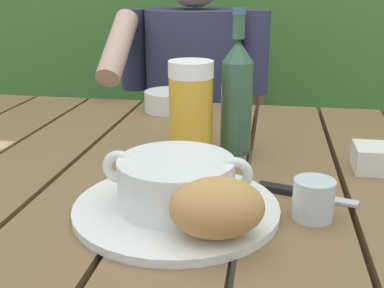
{
  "coord_description": "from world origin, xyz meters",
  "views": [
    {
      "loc": [
        0.11,
        -0.79,
        1.08
      ],
      "look_at": [
        -0.01,
        -0.08,
        0.83
      ],
      "focal_mm": 44.66,
      "sensor_mm": 36.0,
      "label": 1
    }
  ],
  "objects_px": {
    "serving_plate": "(176,208)",
    "beer_glass": "(191,110)",
    "bread_roll": "(217,208)",
    "table_knife": "(296,193)",
    "soup_bowl": "(176,181)",
    "chair_near_diner": "(201,154)",
    "person_eating": "(191,100)",
    "butter_tub": "(384,159)",
    "beer_bottle": "(237,95)",
    "diner_bowl": "(171,101)",
    "water_glass_small": "(313,199)"
  },
  "relations": [
    {
      "from": "table_knife",
      "to": "bread_roll",
      "type": "bearing_deg",
      "value": -122.57
    },
    {
      "from": "beer_glass",
      "to": "chair_near_diner",
      "type": "bearing_deg",
      "value": 97.25
    },
    {
      "from": "table_knife",
      "to": "beer_bottle",
      "type": "bearing_deg",
      "value": 120.81
    },
    {
      "from": "chair_near_diner",
      "to": "beer_bottle",
      "type": "xyz_separation_m",
      "value": [
        0.19,
        -0.83,
        0.42
      ]
    },
    {
      "from": "beer_bottle",
      "to": "water_glass_small",
      "type": "height_order",
      "value": "beer_bottle"
    },
    {
      "from": "serving_plate",
      "to": "diner_bowl",
      "type": "bearing_deg",
      "value": 102.82
    },
    {
      "from": "diner_bowl",
      "to": "soup_bowl",
      "type": "bearing_deg",
      "value": -77.18
    },
    {
      "from": "chair_near_diner",
      "to": "diner_bowl",
      "type": "height_order",
      "value": "chair_near_diner"
    },
    {
      "from": "beer_bottle",
      "to": "chair_near_diner",
      "type": "bearing_deg",
      "value": 103.02
    },
    {
      "from": "beer_glass",
      "to": "soup_bowl",
      "type": "bearing_deg",
      "value": -85.52
    },
    {
      "from": "serving_plate",
      "to": "beer_glass",
      "type": "relative_size",
      "value": 1.63
    },
    {
      "from": "beer_bottle",
      "to": "butter_tub",
      "type": "height_order",
      "value": "beer_bottle"
    },
    {
      "from": "butter_tub",
      "to": "beer_bottle",
      "type": "bearing_deg",
      "value": 168.15
    },
    {
      "from": "person_eating",
      "to": "water_glass_small",
      "type": "height_order",
      "value": "person_eating"
    },
    {
      "from": "chair_near_diner",
      "to": "bread_roll",
      "type": "xyz_separation_m",
      "value": [
        0.2,
        -1.18,
        0.36
      ]
    },
    {
      "from": "person_eating",
      "to": "bread_roll",
      "type": "xyz_separation_m",
      "value": [
        0.2,
        -0.98,
        0.1
      ]
    },
    {
      "from": "butter_tub",
      "to": "table_knife",
      "type": "height_order",
      "value": "butter_tub"
    },
    {
      "from": "beer_bottle",
      "to": "diner_bowl",
      "type": "height_order",
      "value": "beer_bottle"
    },
    {
      "from": "chair_near_diner",
      "to": "water_glass_small",
      "type": "distance_m",
      "value": 1.18
    },
    {
      "from": "person_eating",
      "to": "beer_bottle",
      "type": "xyz_separation_m",
      "value": [
        0.19,
        -0.63,
        0.17
      ]
    },
    {
      "from": "soup_bowl",
      "to": "butter_tub",
      "type": "xyz_separation_m",
      "value": [
        0.33,
        0.22,
        -0.03
      ]
    },
    {
      "from": "soup_bowl",
      "to": "butter_tub",
      "type": "height_order",
      "value": "soup_bowl"
    },
    {
      "from": "serving_plate",
      "to": "bread_roll",
      "type": "relative_size",
      "value": 2.15
    },
    {
      "from": "diner_bowl",
      "to": "table_knife",
      "type": "bearing_deg",
      "value": -57.76
    },
    {
      "from": "chair_near_diner",
      "to": "serving_plate",
      "type": "xyz_separation_m",
      "value": [
        0.13,
        -1.1,
        0.32
      ]
    },
    {
      "from": "chair_near_diner",
      "to": "soup_bowl",
      "type": "bearing_deg",
      "value": -83.33
    },
    {
      "from": "bread_roll",
      "to": "beer_glass",
      "type": "distance_m",
      "value": 0.32
    },
    {
      "from": "butter_tub",
      "to": "diner_bowl",
      "type": "relative_size",
      "value": 0.75
    },
    {
      "from": "butter_tub",
      "to": "water_glass_small",
      "type": "bearing_deg",
      "value": -123.58
    },
    {
      "from": "serving_plate",
      "to": "bread_roll",
      "type": "distance_m",
      "value": 0.11
    },
    {
      "from": "diner_bowl",
      "to": "person_eating",
      "type": "bearing_deg",
      "value": 90.5
    },
    {
      "from": "beer_glass",
      "to": "diner_bowl",
      "type": "xyz_separation_m",
      "value": [
        -0.11,
        0.33,
        -0.07
      ]
    },
    {
      "from": "bread_roll",
      "to": "beer_bottle",
      "type": "xyz_separation_m",
      "value": [
        -0.0,
        0.35,
        0.06
      ]
    },
    {
      "from": "beer_bottle",
      "to": "butter_tub",
      "type": "relative_size",
      "value": 2.69
    },
    {
      "from": "diner_bowl",
      "to": "beer_glass",
      "type": "bearing_deg",
      "value": -71.74
    },
    {
      "from": "chair_near_diner",
      "to": "beer_glass",
      "type": "xyz_separation_m",
      "value": [
        0.11,
        -0.87,
        0.4
      ]
    },
    {
      "from": "beer_glass",
      "to": "table_knife",
      "type": "xyz_separation_m",
      "value": [
        0.19,
        -0.14,
        -0.09
      ]
    },
    {
      "from": "serving_plate",
      "to": "table_knife",
      "type": "bearing_deg",
      "value": 26.55
    },
    {
      "from": "diner_bowl",
      "to": "beer_bottle",
      "type": "bearing_deg",
      "value": -56.88
    },
    {
      "from": "serving_plate",
      "to": "chair_near_diner",
      "type": "bearing_deg",
      "value": 96.67
    },
    {
      "from": "serving_plate",
      "to": "beer_bottle",
      "type": "xyz_separation_m",
      "value": [
        0.06,
        0.27,
        0.11
      ]
    },
    {
      "from": "person_eating",
      "to": "table_knife",
      "type": "relative_size",
      "value": 7.84
    },
    {
      "from": "chair_near_diner",
      "to": "diner_bowl",
      "type": "relative_size",
      "value": 6.66
    },
    {
      "from": "beer_glass",
      "to": "diner_bowl",
      "type": "height_order",
      "value": "beer_glass"
    },
    {
      "from": "serving_plate",
      "to": "table_knife",
      "type": "relative_size",
      "value": 1.93
    },
    {
      "from": "table_knife",
      "to": "soup_bowl",
      "type": "bearing_deg",
      "value": -153.45
    },
    {
      "from": "chair_near_diner",
      "to": "person_eating",
      "type": "relative_size",
      "value": 0.74
    },
    {
      "from": "bread_roll",
      "to": "beer_glass",
      "type": "relative_size",
      "value": 0.76
    },
    {
      "from": "beer_bottle",
      "to": "beer_glass",
      "type": "bearing_deg",
      "value": -152.49
    },
    {
      "from": "chair_near_diner",
      "to": "soup_bowl",
      "type": "height_order",
      "value": "chair_near_diner"
    }
  ]
}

